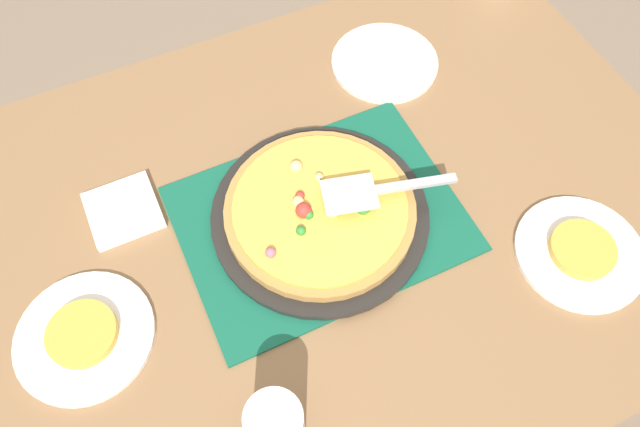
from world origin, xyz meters
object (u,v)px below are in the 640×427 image
Objects in this scene: served_slice_left at (82,334)px; served_slice_right at (583,249)px; pizza at (320,210)px; plate_far_right at (580,253)px; plate_side at (385,62)px; pizza_server at (377,190)px; napkin_stack at (123,210)px; plate_near_left at (85,336)px; pizza_pan at (320,216)px; cup_near at (276,426)px.

served_slice_right is at bearing -14.87° from served_slice_left.
pizza is 0.45m from plate_far_right.
plate_side is 0.94× the size of pizza_server.
napkin_stack is at bearing 152.68° from pizza.
served_slice_right is 0.92× the size of napkin_stack.
plate_near_left is (-0.43, -0.04, -0.03)m from pizza.
served_slice_left is 0.47× the size of pizza_server.
served_slice_left is (-0.43, -0.04, -0.02)m from pizza.
pizza_pan is 3.17× the size of napkin_stack.
pizza_server is (0.52, 0.01, 0.06)m from plate_near_left.
napkin_stack is (0.12, 0.20, 0.00)m from plate_near_left.
pizza_server reaches higher than served_slice_left.
plate_near_left is 0.23m from napkin_stack.
plate_side is (0.28, 0.28, -0.03)m from pizza.
pizza is at bearing -134.98° from plate_side.
pizza is 0.45m from served_slice_right.
plate_near_left is at bearing -174.98° from pizza_pan.
pizza is at bearing 165.14° from pizza_server.
plate_near_left is at bearing -155.84° from plate_side.
cup_near is (-0.21, -0.30, 0.03)m from pizza.
cup_near is (-0.49, -0.58, 0.06)m from plate_side.
cup_near reaches higher than napkin_stack.
cup_near reaches higher than pizza_server.
pizza_pan reaches higher than napkin_stack.
plate_near_left is 1.83× the size of cup_near.
plate_near_left is 0.83m from plate_far_right.
napkin_stack is (-0.68, 0.41, 0.00)m from plate_far_right.
plate_near_left is at bearing 90.00° from served_slice_left.
cup_near reaches higher than pizza.
plate_far_right is 0.54m from plate_side.
pizza_server is at bearing -121.16° from plate_side.
pizza_server is at bearing 140.91° from plate_far_right.
served_slice_left is 0.92× the size of cup_near.
served_slice_left is 0.92× the size of napkin_stack.
pizza reaches higher than served_slice_right.
pizza_server reaches higher than plate_far_right.
plate_side is 0.76m from cup_near.
served_slice_left and served_slice_right have the same top height.
plate_side is 2.00× the size of served_slice_right.
plate_side is at bearing 99.92° from plate_far_right.
cup_near is (0.22, -0.26, 0.06)m from plate_near_left.
served_slice_left reaches higher than plate_near_left.
pizza is at bearing 5.04° from plate_near_left.
pizza is 0.43m from served_slice_left.
plate_near_left is 2.00× the size of served_slice_right.
pizza reaches higher than served_slice_left.
plate_side is at bearing 45.02° from pizza.
plate_far_right is at bearing 5.14° from cup_near.
pizza is at bearing 146.08° from served_slice_right.
napkin_stack is (0.12, 0.20, -0.01)m from served_slice_left.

